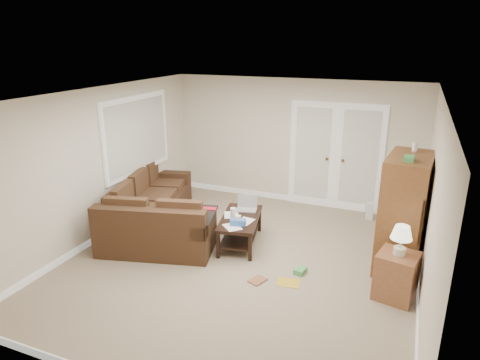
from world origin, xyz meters
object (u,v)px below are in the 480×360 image
at_px(tv_armoire, 404,212).
at_px(side_cabinet, 397,272).
at_px(sectional_sofa, 154,215).
at_px(coffee_table, 241,229).

distance_m(tv_armoire, side_cabinet, 1.00).
distance_m(sectional_sofa, side_cabinet, 4.02).
bearing_deg(tv_armoire, coffee_table, -169.41).
bearing_deg(sectional_sofa, tv_armoire, -9.04).
height_order(tv_armoire, side_cabinet, tv_armoire).
relative_size(sectional_sofa, tv_armoire, 1.56).
bearing_deg(side_cabinet, tv_armoire, 102.13).
height_order(sectional_sofa, side_cabinet, side_cabinet).
height_order(coffee_table, side_cabinet, side_cabinet).
distance_m(sectional_sofa, tv_armoire, 4.04).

